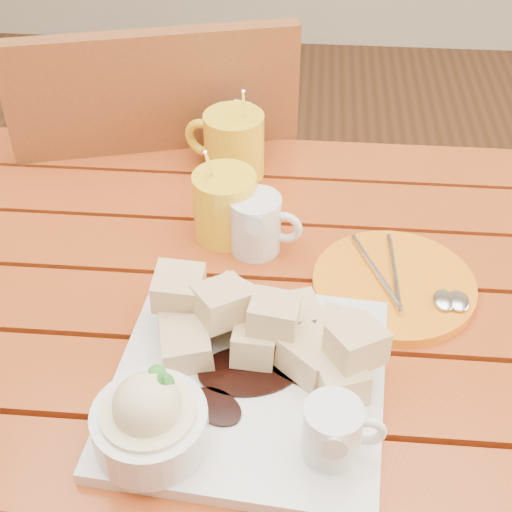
# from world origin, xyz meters

# --- Properties ---
(table) EXTENTS (1.20, 0.79, 0.75)m
(table) POSITION_xyz_m (0.00, 0.00, 0.64)
(table) COLOR maroon
(table) RESTS_ON ground
(dessert_plate) EXTENTS (0.31, 0.31, 0.11)m
(dessert_plate) POSITION_xyz_m (0.02, -0.14, 0.78)
(dessert_plate) COLOR white
(dessert_plate) RESTS_ON table
(coffee_mug_left) EXTENTS (0.12, 0.09, 0.15)m
(coffee_mug_left) POSITION_xyz_m (-0.02, 0.29, 0.80)
(coffee_mug_left) COLOR yellow
(coffee_mug_left) RESTS_ON table
(coffee_mug_right) EXTENTS (0.12, 0.08, 0.14)m
(coffee_mug_right) POSITION_xyz_m (-0.01, 0.14, 0.80)
(coffee_mug_right) COLOR yellow
(coffee_mug_right) RESTS_ON table
(cream_pitcher) EXTENTS (0.10, 0.08, 0.08)m
(cream_pitcher) POSITION_xyz_m (0.03, 0.12, 0.79)
(cream_pitcher) COLOR white
(cream_pitcher) RESTS_ON table
(sugar_caddy) EXTENTS (0.09, 0.09, 0.09)m
(sugar_caddy) POSITION_xyz_m (-0.02, 0.34, 0.78)
(sugar_caddy) COLOR black
(sugar_caddy) RESTS_ON table
(orange_saucer) EXTENTS (0.20, 0.20, 0.02)m
(orange_saucer) POSITION_xyz_m (0.20, 0.05, 0.76)
(orange_saucer) COLOR orange
(orange_saucer) RESTS_ON table
(chair_far) EXTENTS (0.54, 0.54, 0.94)m
(chair_far) POSITION_xyz_m (-0.18, 0.47, 0.52)
(chair_far) COLOR brown
(chair_far) RESTS_ON ground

